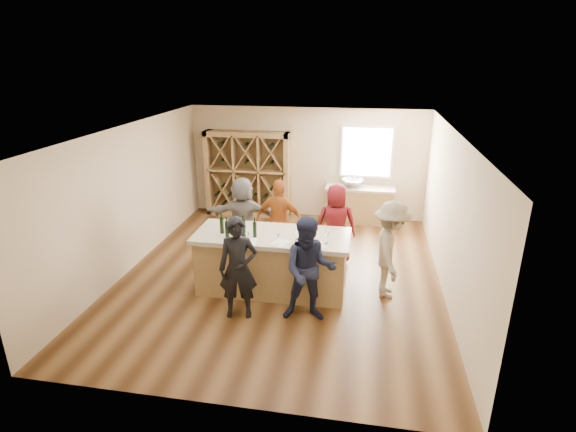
% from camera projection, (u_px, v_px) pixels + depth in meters
% --- Properties ---
extents(floor, '(6.00, 7.00, 0.10)m').
position_uv_depth(floor, '(281.00, 277.00, 8.75)').
color(floor, '#55361B').
rests_on(floor, ground).
extents(ceiling, '(6.00, 7.00, 0.10)m').
position_uv_depth(ceiling, '(280.00, 127.00, 7.76)').
color(ceiling, white).
rests_on(ceiling, ground).
extents(wall_back, '(6.00, 0.10, 2.80)m').
position_uv_depth(wall_back, '(307.00, 163.00, 11.54)').
color(wall_back, '#C8B291').
rests_on(wall_back, ground).
extents(wall_front, '(6.00, 0.10, 2.80)m').
position_uv_depth(wall_front, '(220.00, 309.00, 4.97)').
color(wall_front, '#C8B291').
rests_on(wall_front, ground).
extents(wall_left, '(0.10, 7.00, 2.80)m').
position_uv_depth(wall_left, '(127.00, 198.00, 8.75)').
color(wall_left, '#C8B291').
rests_on(wall_left, ground).
extents(wall_right, '(0.10, 7.00, 2.80)m').
position_uv_depth(wall_right, '(454.00, 217.00, 7.76)').
color(wall_right, '#C8B291').
rests_on(wall_right, ground).
extents(window_frame, '(1.30, 0.06, 1.30)m').
position_uv_depth(window_frame, '(367.00, 152.00, 11.10)').
color(window_frame, white).
rests_on(window_frame, wall_back).
extents(window_pane, '(1.18, 0.01, 1.18)m').
position_uv_depth(window_pane, '(367.00, 152.00, 11.07)').
color(window_pane, white).
rests_on(window_pane, wall_back).
extents(wine_rack, '(2.20, 0.45, 2.20)m').
position_uv_depth(wine_rack, '(248.00, 174.00, 11.63)').
color(wine_rack, olive).
rests_on(wine_rack, floor).
extents(back_counter_base, '(1.60, 0.58, 0.86)m').
position_uv_depth(back_counter_base, '(359.00, 206.00, 11.32)').
color(back_counter_base, olive).
rests_on(back_counter_base, floor).
extents(back_counter_top, '(1.70, 0.62, 0.06)m').
position_uv_depth(back_counter_top, '(360.00, 188.00, 11.16)').
color(back_counter_top, '#B8AC97').
rests_on(back_counter_top, back_counter_base).
extents(sink, '(0.54, 0.54, 0.19)m').
position_uv_depth(sink, '(352.00, 183.00, 11.15)').
color(sink, silver).
rests_on(sink, back_counter_top).
extents(faucet, '(0.02, 0.02, 0.30)m').
position_uv_depth(faucet, '(353.00, 179.00, 11.30)').
color(faucet, silver).
rests_on(faucet, back_counter_top).
extents(tasting_counter_base, '(2.60, 1.00, 1.00)m').
position_uv_depth(tasting_counter_base, '(272.00, 264.00, 8.05)').
color(tasting_counter_base, olive).
rests_on(tasting_counter_base, floor).
extents(tasting_counter_top, '(2.72, 1.12, 0.08)m').
position_uv_depth(tasting_counter_top, '(272.00, 236.00, 7.86)').
color(tasting_counter_top, '#B8AC97').
rests_on(tasting_counter_top, tasting_counter_base).
extents(wine_bottle_a, '(0.09, 0.09, 0.29)m').
position_uv_depth(wine_bottle_a, '(222.00, 225.00, 7.84)').
color(wine_bottle_a, black).
rests_on(wine_bottle_a, tasting_counter_top).
extents(wine_bottle_b, '(0.10, 0.10, 0.30)m').
position_uv_depth(wine_bottle_b, '(227.00, 230.00, 7.65)').
color(wine_bottle_b, black).
rests_on(wine_bottle_b, tasting_counter_top).
extents(wine_bottle_c, '(0.09, 0.09, 0.28)m').
position_uv_depth(wine_bottle_c, '(240.00, 228.00, 7.76)').
color(wine_bottle_c, black).
rests_on(wine_bottle_c, tasting_counter_top).
extents(wine_bottle_d, '(0.08, 0.08, 0.31)m').
position_uv_depth(wine_bottle_d, '(243.00, 228.00, 7.68)').
color(wine_bottle_d, black).
rests_on(wine_bottle_d, tasting_counter_top).
extents(wine_bottle_e, '(0.09, 0.09, 0.27)m').
position_uv_depth(wine_bottle_e, '(255.00, 230.00, 7.68)').
color(wine_bottle_e, black).
rests_on(wine_bottle_e, tasting_counter_top).
extents(wine_glass_a, '(0.09, 0.09, 0.18)m').
position_uv_depth(wine_glass_a, '(248.00, 238.00, 7.45)').
color(wine_glass_a, white).
rests_on(wine_glass_a, tasting_counter_top).
extents(wine_glass_b, '(0.08, 0.08, 0.20)m').
position_uv_depth(wine_glass_b, '(277.00, 239.00, 7.39)').
color(wine_glass_b, white).
rests_on(wine_glass_b, tasting_counter_top).
extents(wine_glass_d, '(0.07, 0.07, 0.18)m').
position_uv_depth(wine_glass_d, '(297.00, 234.00, 7.59)').
color(wine_glass_d, white).
rests_on(wine_glass_d, tasting_counter_top).
extents(wine_glass_e, '(0.08, 0.08, 0.18)m').
position_uv_depth(wine_glass_e, '(327.00, 238.00, 7.43)').
color(wine_glass_e, white).
rests_on(wine_glass_e, tasting_counter_top).
extents(tasting_menu_a, '(0.29, 0.36, 0.00)m').
position_uv_depth(tasting_menu_a, '(249.00, 242.00, 7.53)').
color(tasting_menu_a, white).
rests_on(tasting_menu_a, tasting_counter_top).
extents(tasting_menu_b, '(0.32, 0.38, 0.00)m').
position_uv_depth(tasting_menu_b, '(280.00, 243.00, 7.49)').
color(tasting_menu_b, white).
rests_on(tasting_menu_b, tasting_counter_top).
extents(tasting_menu_c, '(0.30, 0.34, 0.00)m').
position_uv_depth(tasting_menu_c, '(318.00, 245.00, 7.40)').
color(tasting_menu_c, white).
rests_on(tasting_menu_c, tasting_counter_top).
extents(person_near_left, '(0.69, 0.56, 1.70)m').
position_uv_depth(person_near_left, '(238.00, 268.00, 7.11)').
color(person_near_left, black).
rests_on(person_near_left, floor).
extents(person_near_right, '(0.90, 0.57, 1.74)m').
position_uv_depth(person_near_right, '(309.00, 270.00, 7.02)').
color(person_near_right, '#191E38').
rests_on(person_near_right, floor).
extents(person_server, '(0.55, 1.13, 1.73)m').
position_uv_depth(person_server, '(390.00, 250.00, 7.73)').
color(person_server, gray).
rests_on(person_server, floor).
extents(person_far_mid, '(1.05, 0.61, 1.71)m').
position_uv_depth(person_far_mid, '(280.00, 221.00, 9.12)').
color(person_far_mid, '#994C19').
rests_on(person_far_mid, floor).
extents(person_far_right, '(0.84, 0.57, 1.65)m').
position_uv_depth(person_far_right, '(336.00, 224.00, 9.01)').
color(person_far_right, '#590F14').
rests_on(person_far_right, floor).
extents(person_far_left, '(1.62, 0.79, 1.67)m').
position_uv_depth(person_far_left, '(243.00, 216.00, 9.44)').
color(person_far_left, slate).
rests_on(person_far_left, floor).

